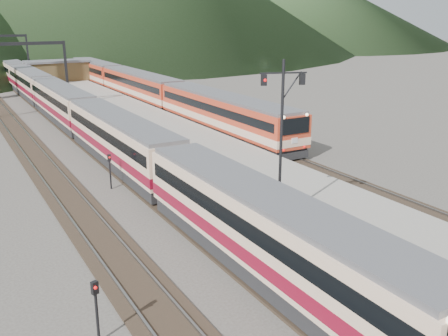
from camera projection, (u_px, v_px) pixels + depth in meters
track_main at (90, 142)px, 43.47m from camera, size 2.60×200.00×0.23m
track_far at (30, 149)px, 41.09m from camera, size 2.60×200.00×0.23m
track_second at (207, 128)px, 48.94m from camera, size 2.60×200.00×0.23m
platform at (159, 134)px, 44.35m from camera, size 8.00×100.00×1.00m
gantry_near at (21, 65)px, 52.96m from camera, size 9.55×0.25×8.00m
station_shed at (58, 70)px, 76.95m from camera, size 9.40×4.40×3.10m
main_train at (62, 104)px, 51.46m from camera, size 2.70×92.93×3.30m
second_train at (140, 86)px, 63.30m from camera, size 3.12×63.86×3.80m
signal_mast at (282, 126)px, 23.14m from camera, size 2.09×0.86×7.69m
short_signal_b at (110, 167)px, 31.37m from camera, size 0.26×0.22×2.27m
short_signal_c at (96, 303)px, 16.43m from camera, size 0.26×0.22×2.27m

